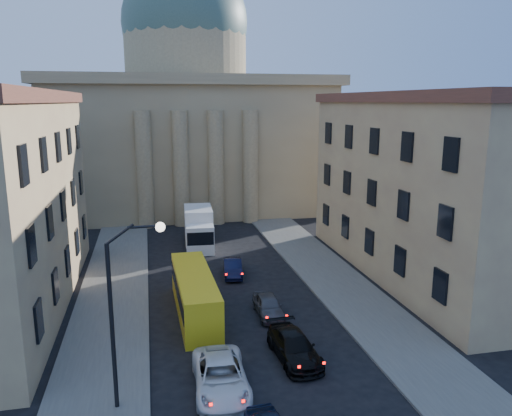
{
  "coord_description": "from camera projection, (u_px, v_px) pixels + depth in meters",
  "views": [
    {
      "loc": [
        -5.61,
        -13.57,
        13.99
      ],
      "look_at": [
        1.24,
        17.85,
        7.09
      ],
      "focal_mm": 35.0,
      "sensor_mm": 36.0,
      "label": 1
    }
  ],
  "objects": [
    {
      "name": "car_right_far",
      "position": [
        268.0,
        306.0,
        33.13
      ],
      "size": [
        1.69,
        4.07,
        1.38
      ],
      "primitive_type": "imported",
      "rotation": [
        0.0,
        0.0,
        -0.02
      ],
      "color": "#45454A",
      "rests_on": "ground"
    },
    {
      "name": "building_right",
      "position": [
        436.0,
        185.0,
        40.06
      ],
      "size": [
        11.6,
        26.6,
        14.7
      ],
      "color": "tan",
      "rests_on": "ground"
    },
    {
      "name": "car_left_mid",
      "position": [
        221.0,
        376.0,
        24.44
      ],
      "size": [
        2.8,
        5.69,
        1.55
      ],
      "primitive_type": "imported",
      "rotation": [
        0.0,
        0.0,
        -0.04
      ],
      "color": "silver",
      "rests_on": "ground"
    },
    {
      "name": "sidewalk_left",
      "position": [
        110.0,
        319.0,
        32.47
      ],
      "size": [
        5.0,
        60.0,
        0.15
      ],
      "primitive_type": "cube",
      "color": "#55544E",
      "rests_on": "ground"
    },
    {
      "name": "street_lamp",
      "position": [
        123.0,
        301.0,
        22.14
      ],
      "size": [
        2.62,
        0.44,
        8.83
      ],
      "color": "black",
      "rests_on": "ground"
    },
    {
      "name": "sidewalk_right",
      "position": [
        354.0,
        298.0,
        36.01
      ],
      "size": [
        5.0,
        60.0,
        0.15
      ],
      "primitive_type": "cube",
      "color": "#55544E",
      "rests_on": "ground"
    },
    {
      "name": "church",
      "position": [
        188.0,
        117.0,
        67.56
      ],
      "size": [
        68.02,
        28.76,
        36.6
      ],
      "color": "#897654",
      "rests_on": "ground"
    },
    {
      "name": "car_right_distant",
      "position": [
        233.0,
        268.0,
        40.73
      ],
      "size": [
        1.91,
        4.24,
        1.35
      ],
      "primitive_type": "imported",
      "rotation": [
        0.0,
        0.0,
        -0.12
      ],
      "color": "black",
      "rests_on": "ground"
    },
    {
      "name": "box_truck",
      "position": [
        199.0,
        229.0,
        48.83
      ],
      "size": [
        3.01,
        6.82,
        3.67
      ],
      "rotation": [
        0.0,
        0.0,
        -0.06
      ],
      "color": "silver",
      "rests_on": "ground"
    },
    {
      "name": "city_bus",
      "position": [
        195.0,
        293.0,
        33.13
      ],
      "size": [
        2.53,
        10.08,
        2.83
      ],
      "rotation": [
        0.0,
        0.0,
        0.02
      ],
      "color": "yellow",
      "rests_on": "ground"
    },
    {
      "name": "car_right_mid",
      "position": [
        294.0,
        347.0,
        27.48
      ],
      "size": [
        2.35,
        5.14,
        1.46
      ],
      "primitive_type": "imported",
      "rotation": [
        0.0,
        0.0,
        0.06
      ],
      "color": "black",
      "rests_on": "ground"
    }
  ]
}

